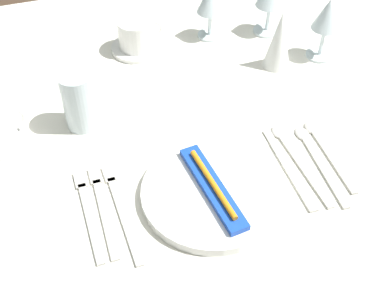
% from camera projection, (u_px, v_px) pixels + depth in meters
% --- Properties ---
extents(ground_plane, '(6.00, 6.00, 0.00)m').
position_uv_depth(ground_plane, '(167.00, 287.00, 1.62)').
color(ground_plane, '#4C3828').
extents(dining_table, '(1.80, 1.11, 0.74)m').
position_uv_depth(dining_table, '(157.00, 137.00, 1.16)').
color(dining_table, silver).
rests_on(dining_table, ground).
extents(dinner_plate, '(0.26, 0.26, 0.02)m').
position_uv_depth(dinner_plate, '(212.00, 193.00, 0.92)').
color(dinner_plate, white).
rests_on(dinner_plate, dining_table).
extents(toothbrush_package, '(0.06, 0.21, 0.02)m').
position_uv_depth(toothbrush_package, '(213.00, 187.00, 0.91)').
color(toothbrush_package, blue).
rests_on(toothbrush_package, dinner_plate).
extents(fork_outer, '(0.03, 0.23, 0.00)m').
position_uv_depth(fork_outer, '(121.00, 208.00, 0.91)').
color(fork_outer, beige).
rests_on(fork_outer, dining_table).
extents(fork_inner, '(0.02, 0.21, 0.00)m').
position_uv_depth(fork_inner, '(103.00, 206.00, 0.91)').
color(fork_inner, beige).
rests_on(fork_inner, dining_table).
extents(fork_salad, '(0.02, 0.21, 0.00)m').
position_uv_depth(fork_salad, '(88.00, 210.00, 0.90)').
color(fork_salad, beige).
rests_on(fork_salad, dining_table).
extents(dinner_knife, '(0.02, 0.22, 0.00)m').
position_uv_depth(dinner_knife, '(290.00, 170.00, 0.97)').
color(dinner_knife, beige).
rests_on(dinner_knife, dining_table).
extents(spoon_soup, '(0.03, 0.23, 0.01)m').
position_uv_depth(spoon_soup, '(294.00, 154.00, 1.00)').
color(spoon_soup, beige).
rests_on(spoon_soup, dining_table).
extents(spoon_dessert, '(0.03, 0.22, 0.01)m').
position_uv_depth(spoon_dessert, '(315.00, 155.00, 1.00)').
color(spoon_dessert, beige).
rests_on(spoon_dessert, dining_table).
extents(spoon_tea, '(0.03, 0.20, 0.01)m').
position_uv_depth(spoon_tea, '(324.00, 146.00, 1.02)').
color(spoon_tea, beige).
rests_on(spoon_tea, dining_table).
extents(saucer_right, '(0.13, 0.13, 0.01)m').
position_uv_depth(saucer_right, '(138.00, 48.00, 1.26)').
color(saucer_right, white).
rests_on(saucer_right, dining_table).
extents(coffee_cup_right, '(0.11, 0.09, 0.07)m').
position_uv_depth(coffee_cup_right, '(137.00, 34.00, 1.23)').
color(coffee_cup_right, white).
rests_on(coffee_cup_right, saucer_right).
extents(wine_glass_centre, '(0.07, 0.07, 0.14)m').
position_uv_depth(wine_glass_centre, '(210.00, 1.00, 1.24)').
color(wine_glass_centre, silver).
rests_on(wine_glass_centre, dining_table).
extents(wine_glass_far, '(0.07, 0.07, 0.15)m').
position_uv_depth(wine_glass_far, '(327.00, 17.00, 1.17)').
color(wine_glass_far, silver).
rests_on(wine_glass_far, dining_table).
extents(drink_tumbler, '(0.07, 0.07, 0.12)m').
position_uv_depth(drink_tumbler, '(80.00, 104.00, 1.03)').
color(drink_tumbler, silver).
rests_on(drink_tumbler, dining_table).
extents(napkin_folded, '(0.06, 0.06, 0.14)m').
position_uv_depth(napkin_folded, '(279.00, 40.00, 1.17)').
color(napkin_folded, white).
rests_on(napkin_folded, dining_table).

